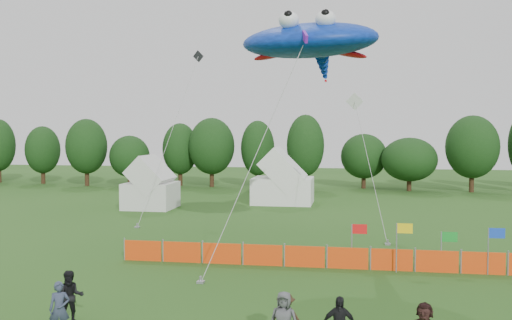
% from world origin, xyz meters
% --- Properties ---
extents(treeline, '(104.57, 8.78, 8.36)m').
position_xyz_m(treeline, '(1.61, 44.93, 4.18)').
color(treeline, '#382314').
rests_on(treeline, ground).
extents(tent_left, '(3.96, 3.96, 3.50)m').
position_xyz_m(tent_left, '(-12.37, 27.14, 1.77)').
color(tent_left, silver).
rests_on(tent_left, ground).
extents(tent_right, '(5.30, 4.24, 3.74)m').
position_xyz_m(tent_right, '(-1.99, 32.05, 1.89)').
color(tent_right, white).
rests_on(tent_right, ground).
extents(barrier_fence, '(19.90, 0.06, 1.00)m').
position_xyz_m(barrier_fence, '(2.81, 9.01, 0.50)').
color(barrier_fence, '#E6410C').
rests_on(barrier_fence, ground).
extents(flag_row, '(10.73, 0.72, 2.25)m').
position_xyz_m(flag_row, '(9.14, 9.05, 1.41)').
color(flag_row, gray).
rests_on(flag_row, ground).
extents(spectator_a, '(0.74, 0.62, 1.72)m').
position_xyz_m(spectator_a, '(-5.02, -1.26, 0.86)').
color(spectator_a, '#2E364E').
rests_on(spectator_a, ground).
extents(spectator_b, '(1.08, 1.01, 1.78)m').
position_xyz_m(spectator_b, '(-5.24, -0.11, 0.89)').
color(spectator_b, black).
rests_on(spectator_b, ground).
extents(spectator_c, '(1.04, 0.67, 1.53)m').
position_xyz_m(spectator_c, '(2.04, -0.65, 0.76)').
color(spectator_c, '#312113').
rests_on(spectator_c, ground).
extents(stingray_kite, '(8.21, 14.39, 12.05)m').
position_xyz_m(stingray_kite, '(1.91, 11.13, 10.81)').
color(stingray_kite, '#0D38C4').
rests_on(stingray_kite, ground).
extents(small_kite_white, '(2.62, 6.69, 8.99)m').
position_xyz_m(small_kite_white, '(4.66, 19.56, 6.00)').
color(small_kite_white, white).
rests_on(small_kite_white, ground).
extents(small_kite_dark, '(2.51, 8.86, 12.78)m').
position_xyz_m(small_kite_dark, '(-8.84, 23.26, 7.55)').
color(small_kite_dark, black).
rests_on(small_kite_dark, ground).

